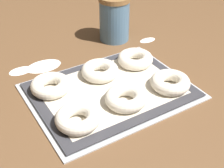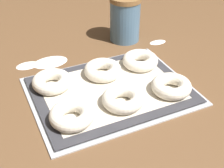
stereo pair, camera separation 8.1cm
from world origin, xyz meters
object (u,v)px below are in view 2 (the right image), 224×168
Objects in this scene: bagel_back_left at (52,81)px; bagel_back_right at (140,60)px; bagel_front_center at (123,99)px; flour_canister at (125,19)px; bagel_front_right at (171,86)px; bagel_back_center at (103,70)px; bagel_front_left at (72,115)px; baking_tray at (112,91)px.

bagel_back_left and bagel_back_right have the same top height.
bagel_back_right is at bearing 47.74° from bagel_front_center.
flour_canister reaches higher than bagel_back_right.
bagel_front_right is (0.15, -0.01, 0.00)m from bagel_front_center.
bagel_front_center is at bearing -47.31° from bagel_back_left.
bagel_front_center is at bearing -93.69° from bagel_back_center.
bagel_front_right is at bearing -0.02° from bagel_front_left.
bagel_front_left is 1.00× the size of bagel_front_center.
bagel_front_center is at bearing 2.13° from bagel_front_left.
baking_tray is at bearing 86.86° from bagel_front_center.
bagel_front_right is 0.37m from flour_canister.
bagel_back_center is (0.15, 0.16, 0.00)m from bagel_front_left.
flour_canister reaches higher than bagel_back_center.
bagel_front_right is (0.29, -0.00, 0.00)m from bagel_front_left.
bagel_front_right is at bearing -86.53° from bagel_back_right.
bagel_back_left is at bearing -149.24° from flour_canister.
bagel_back_center and bagel_back_right have the same top height.
baking_tray is 3.99× the size of bagel_back_center.
bagel_front_center reaches higher than baking_tray.
bagel_front_left is 0.32m from bagel_back_right.
baking_tray is 0.08m from bagel_front_center.
baking_tray is 3.99× the size of bagel_back_left.
bagel_back_left reaches higher than baking_tray.
bagel_back_left is at bearing 151.03° from bagel_front_right.
bagel_front_center and bagel_back_center have the same top height.
bagel_front_left is 0.22m from bagel_back_center.
flour_canister reaches higher than baking_tray.
bagel_front_center is at bearing -93.14° from baking_tray.
bagel_front_left is at bearing 179.98° from bagel_front_right.
baking_tray is 3.99× the size of bagel_front_left.
flour_canister is at bearing 76.68° from bagel_back_right.
flour_canister is at bearing 48.92° from bagel_back_center.
bagel_back_center is (0.01, 0.08, 0.02)m from baking_tray.
bagel_front_left is (-0.15, -0.08, 0.02)m from baking_tray.
flour_canister reaches higher than bagel_front_right.
bagel_front_right is 0.21m from bagel_back_center.
bagel_back_center is at bearing 86.31° from bagel_front_center.
bagel_front_center and bagel_front_right have the same top height.
baking_tray is 0.17m from bagel_front_left.
bagel_back_center is at bearing 131.50° from bagel_front_right.
bagel_front_right is 1.00× the size of bagel_back_left.
bagel_front_right and bagel_back_right have the same top height.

